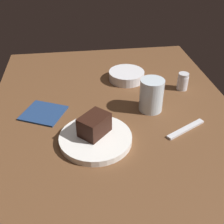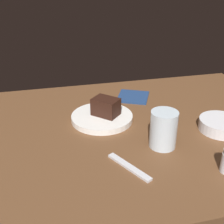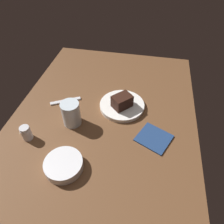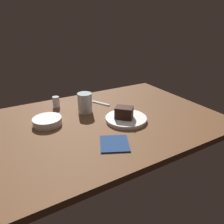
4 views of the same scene
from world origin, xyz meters
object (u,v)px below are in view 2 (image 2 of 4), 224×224
dessert_spoon (129,167)px  folded_napkin (133,97)px  water_glass (163,129)px  dessert_plate (102,118)px  side_bowl (221,125)px  chocolate_cake_slice (106,107)px

dessert_spoon → folded_napkin: dessert_spoon is taller
water_glass → folded_napkin: (2.22, 36.23, -5.34)cm
dessert_spoon → water_glass: bearing=94.4°
dessert_plate → side_bowl: bearing=-23.4°
folded_napkin → side_bowl: bearing=-57.9°
dessert_plate → side_bowl: size_ratio=1.50×
chocolate_cake_slice → folded_napkin: (15.01, 16.03, -4.65)cm
dessert_plate → side_bowl: (36.47, -15.82, 0.86)cm
chocolate_cake_slice → water_glass: (12.79, -20.20, 0.69)cm
dessert_plate → chocolate_cake_slice: bearing=3.8°
chocolate_cake_slice → folded_napkin: chocolate_cake_slice is taller
dessert_plate → folded_napkin: bearing=44.5°
dessert_spoon → folded_napkin: size_ratio=1.16×
water_glass → side_bowl: (22.27, 4.29, -3.81)cm
side_bowl → dessert_plate: bearing=156.6°
dessert_plate → side_bowl: side_bowl is taller
dessert_spoon → dessert_plate: bearing=154.9°
chocolate_cake_slice → water_glass: water_glass is taller
side_bowl → dessert_spoon: bearing=-160.5°
chocolate_cake_slice → dessert_spoon: bearing=-89.9°
side_bowl → dessert_spoon: side_bowl is taller
chocolate_cake_slice → dessert_spoon: (0.05, -28.29, -4.60)cm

